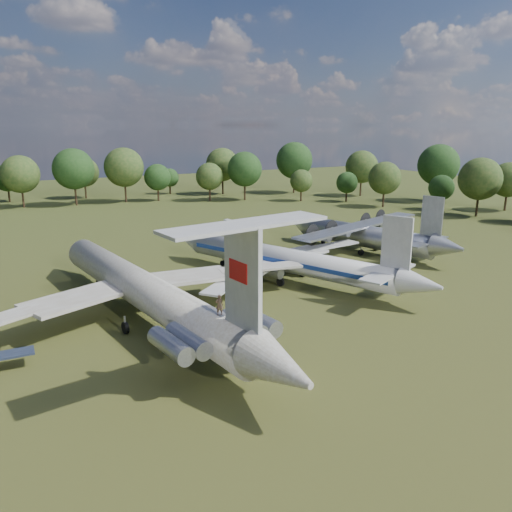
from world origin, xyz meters
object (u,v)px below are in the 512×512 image
tu104_jet (286,264)px  an12_transport (364,239)px  person_on_il62 (219,305)px  il62_airliner (144,297)px

tu104_jet → an12_transport: size_ratio=1.30×
tu104_jet → person_on_il62: person_on_il62 is taller
person_on_il62 → il62_airliner: bearing=-68.3°
il62_airliner → an12_transport: il62_airliner is taller
il62_airliner → person_on_il62: bearing=-90.0°
tu104_jet → person_on_il62: bearing=-156.4°
il62_airliner → tu104_jet: 20.98m
tu104_jet → an12_transport: bearing=-3.3°
il62_airliner → an12_transport: (39.29, 12.07, -0.40)m
an12_transport → tu104_jet: bearing=-177.1°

